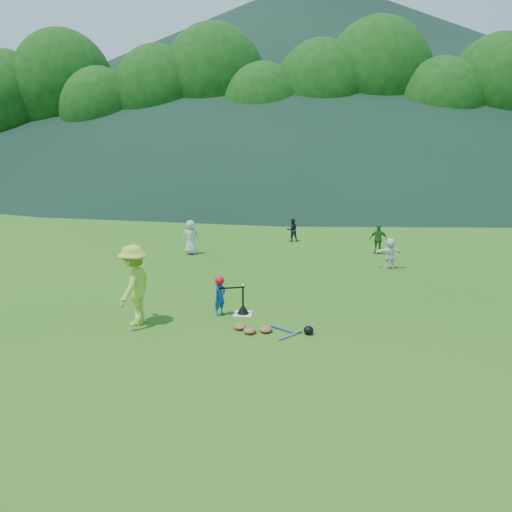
{
  "coord_description": "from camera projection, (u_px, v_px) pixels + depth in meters",
  "views": [
    {
      "loc": [
        1.8,
        -11.5,
        4.15
      ],
      "look_at": [
        0.0,
        2.5,
        0.9
      ],
      "focal_mm": 35.0,
      "sensor_mm": 36.0,
      "label": 1
    }
  ],
  "objects": [
    {
      "name": "tree_line",
      "position": [
        304.0,
        93.0,
        43.1
      ],
      "size": [
        70.04,
        11.4,
        14.82
      ],
      "color": "#382314",
      "rests_on": "ground"
    },
    {
      "name": "fielder_d",
      "position": [
        390.0,
        253.0,
        16.58
      ],
      "size": [
        0.99,
        0.43,
        1.03
      ],
      "primitive_type": "imported",
      "rotation": [
        0.0,
        0.0,
        3.28
      ],
      "color": "white",
      "rests_on": "ground"
    },
    {
      "name": "batter_child",
      "position": [
        220.0,
        296.0,
        12.11
      ],
      "size": [
        0.38,
        0.42,
        0.96
      ],
      "primitive_type": "imported",
      "rotation": [
        0.0,
        0.0,
        1.04
      ],
      "color": "navy",
      "rests_on": "ground"
    },
    {
      "name": "home_plate",
      "position": [
        243.0,
        314.0,
        12.27
      ],
      "size": [
        0.45,
        0.45,
        0.02
      ],
      "primitive_type": "cube",
      "color": "silver",
      "rests_on": "ground"
    },
    {
      "name": "baseball",
      "position": [
        243.0,
        285.0,
        12.11
      ],
      "size": [
        0.08,
        0.08,
        0.08
      ],
      "primitive_type": "sphere",
      "color": "white",
      "rests_on": "batting_tee"
    },
    {
      "name": "equipment_pile",
      "position": [
        266.0,
        329.0,
        11.12
      ],
      "size": [
        1.8,
        0.85,
        0.19
      ],
      "color": "olive",
      "rests_on": "ground"
    },
    {
      "name": "fielder_b",
      "position": [
        292.0,
        230.0,
        21.13
      ],
      "size": [
        0.57,
        0.5,
        0.97
      ],
      "primitive_type": "imported",
      "rotation": [
        0.0,
        0.0,
        3.48
      ],
      "color": "black",
      "rests_on": "ground"
    },
    {
      "name": "outfield_fence",
      "position": [
        297.0,
        186.0,
        39.18
      ],
      "size": [
        70.07,
        0.08,
        1.33
      ],
      "color": "gray",
      "rests_on": "ground"
    },
    {
      "name": "ground",
      "position": [
        243.0,
        314.0,
        12.27
      ],
      "size": [
        120.0,
        120.0,
        0.0
      ],
      "primitive_type": "plane",
      "color": "#285D15",
      "rests_on": "ground"
    },
    {
      "name": "fielder_c",
      "position": [
        378.0,
        239.0,
        18.7
      ],
      "size": [
        0.67,
        0.3,
        1.13
      ],
      "primitive_type": "imported",
      "rotation": [
        0.0,
        0.0,
        3.18
      ],
      "color": "#22691F",
      "rests_on": "ground"
    },
    {
      "name": "fielder_a",
      "position": [
        191.0,
        237.0,
        18.66
      ],
      "size": [
        0.72,
        0.57,
        1.29
      ],
      "primitive_type": "imported",
      "rotation": [
        0.0,
        0.0,
        3.42
      ],
      "color": "#BCBCBC",
      "rests_on": "ground"
    },
    {
      "name": "adult_coach",
      "position": [
        134.0,
        285.0,
        11.44
      ],
      "size": [
        0.78,
        1.26,
        1.88
      ],
      "primitive_type": "imported",
      "rotation": [
        0.0,
        0.0,
        -1.64
      ],
      "color": "#AACA3B",
      "rests_on": "ground"
    },
    {
      "name": "batter_gear",
      "position": [
        221.0,
        281.0,
        12.03
      ],
      "size": [
        0.73,
        0.26,
        0.32
      ],
      "color": "red",
      "rests_on": "ground"
    },
    {
      "name": "batting_tee",
      "position": [
        243.0,
        309.0,
        12.25
      ],
      "size": [
        0.3,
        0.3,
        0.68
      ],
      "color": "black",
      "rests_on": "home_plate"
    },
    {
      "name": "distant_hills",
      "position": [
        270.0,
        79.0,
        88.93
      ],
      "size": [
        155.0,
        140.0,
        32.0
      ],
      "color": "black",
      "rests_on": "ground"
    }
  ]
}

